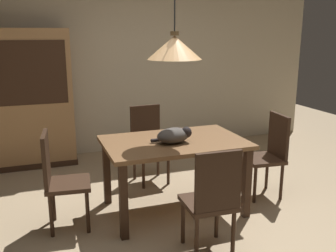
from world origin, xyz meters
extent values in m
plane|color=tan|center=(0.00, 0.00, 0.00)|extent=(10.00, 10.00, 0.00)
cube|color=beige|center=(0.00, 2.65, 1.45)|extent=(6.40, 0.10, 2.90)
cube|color=brown|center=(-0.01, 0.38, 0.73)|extent=(1.40, 0.90, 0.04)
cube|color=#382316|center=(-0.63, -0.01, 0.35)|extent=(0.07, 0.07, 0.71)
cube|color=#382316|center=(0.61, -0.01, 0.35)|extent=(0.07, 0.07, 0.71)
cube|color=#382316|center=(-0.63, 0.77, 0.35)|extent=(0.07, 0.07, 0.71)
cube|color=#382316|center=(0.61, 0.77, 0.35)|extent=(0.07, 0.07, 0.71)
cube|color=#382316|center=(1.04, 0.38, 0.43)|extent=(0.43, 0.43, 0.04)
cube|color=#322014|center=(1.22, 0.36, 0.69)|extent=(0.07, 0.38, 0.48)
cylinder|color=#382316|center=(0.89, 0.55, 0.21)|extent=(0.04, 0.04, 0.41)
cylinder|color=#382316|center=(0.87, 0.23, 0.21)|extent=(0.04, 0.04, 0.41)
cylinder|color=#382316|center=(1.21, 0.52, 0.21)|extent=(0.04, 0.04, 0.41)
cylinder|color=#382316|center=(1.18, 0.21, 0.21)|extent=(0.04, 0.04, 0.41)
cube|color=#382316|center=(-1.06, 0.38, 0.43)|extent=(0.44, 0.44, 0.04)
cube|color=#322014|center=(-1.24, 0.40, 0.69)|extent=(0.08, 0.38, 0.48)
cylinder|color=#382316|center=(-0.92, 0.20, 0.21)|extent=(0.04, 0.04, 0.41)
cylinder|color=#382316|center=(-0.88, 0.52, 0.21)|extent=(0.04, 0.04, 0.41)
cylinder|color=#382316|center=(-1.24, 0.24, 0.21)|extent=(0.04, 0.04, 0.41)
cylinder|color=#382316|center=(-1.20, 0.56, 0.21)|extent=(0.04, 0.04, 0.41)
cube|color=#382316|center=(-0.01, -0.42, 0.43)|extent=(0.41, 0.41, 0.04)
cube|color=#322014|center=(-0.02, -0.60, 0.69)|extent=(0.38, 0.05, 0.48)
cylinder|color=#382316|center=(0.16, -0.27, 0.21)|extent=(0.04, 0.04, 0.41)
cylinder|color=#382316|center=(-0.16, -0.25, 0.21)|extent=(0.04, 0.04, 0.41)
cylinder|color=#382316|center=(0.14, -0.59, 0.21)|extent=(0.04, 0.04, 0.41)
cylinder|color=#382316|center=(-0.18, -0.57, 0.21)|extent=(0.04, 0.04, 0.41)
cube|color=#382316|center=(-0.01, 1.18, 0.43)|extent=(0.43, 0.43, 0.04)
cube|color=#322014|center=(-0.02, 1.36, 0.69)|extent=(0.38, 0.07, 0.48)
cylinder|color=#382316|center=(-0.16, 1.01, 0.21)|extent=(0.04, 0.04, 0.41)
cylinder|color=#382316|center=(0.16, 1.03, 0.21)|extent=(0.04, 0.04, 0.41)
cylinder|color=#382316|center=(-0.18, 1.33, 0.21)|extent=(0.04, 0.04, 0.41)
cylinder|color=#382316|center=(0.14, 1.35, 0.21)|extent=(0.04, 0.04, 0.41)
ellipsoid|color=#4C4742|center=(-0.05, 0.30, 0.82)|extent=(0.37, 0.28, 0.15)
sphere|color=black|center=(0.08, 0.28, 0.85)|extent=(0.11, 0.11, 0.11)
cylinder|color=black|center=(-0.17, 0.36, 0.78)|extent=(0.18, 0.04, 0.04)
cone|color=#E0A86B|center=(-0.01, 0.38, 1.66)|extent=(0.52, 0.52, 0.22)
cylinder|color=#513D23|center=(-0.01, 0.38, 1.79)|extent=(0.08, 0.08, 0.04)
cube|color=#A87A4C|center=(-1.35, 2.32, 0.93)|extent=(1.10, 0.44, 1.85)
cube|color=#382316|center=(-1.35, 2.10, 1.29)|extent=(0.97, 0.01, 0.81)
cube|color=#382316|center=(-1.35, 2.32, 0.04)|extent=(1.12, 0.45, 0.08)
camera|label=1|loc=(-1.29, -3.02, 1.81)|focal=40.50mm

